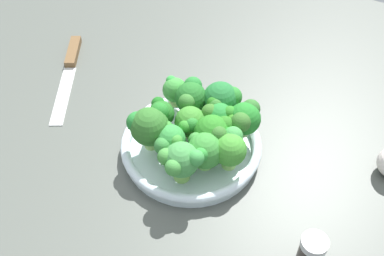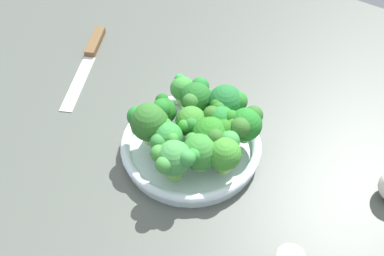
{
  "view_description": "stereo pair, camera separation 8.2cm",
  "coord_description": "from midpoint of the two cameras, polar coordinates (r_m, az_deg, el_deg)",
  "views": [
    {
      "loc": [
        27.72,
        -49.69,
        66.34
      ],
      "look_at": [
        3.71,
        0.3,
        6.11
      ],
      "focal_mm": 44.34,
      "sensor_mm": 36.0,
      "label": 1
    },
    {
      "loc": [
        34.81,
        -45.61,
        66.34
      ],
      "look_at": [
        3.71,
        0.3,
        6.11
      ],
      "focal_mm": 44.34,
      "sensor_mm": 36.0,
      "label": 2
    }
  ],
  "objects": [
    {
      "name": "broccoli_floret_2",
      "position": [
        0.85,
        0.82,
        3.28
      ],
      "size": [
        6.9,
        7.18,
        6.98
      ],
      "color": "#99CF65",
      "rests_on": "bowl"
    },
    {
      "name": "broccoli_floret_5",
      "position": [
        0.82,
        3.42,
        0.99
      ],
      "size": [
        5.81,
        7.69,
        6.89
      ],
      "color": "#A0CD6E",
      "rests_on": "bowl"
    },
    {
      "name": "ground_plane",
      "position": [
        0.88,
        -4.9,
        -2.74
      ],
      "size": [
        130.0,
        130.0,
        2.5
      ],
      "primitive_type": "cube",
      "color": "#4E534C"
    },
    {
      "name": "broccoli_floret_8",
      "position": [
        0.8,
        -0.12,
        -0.72
      ],
      "size": [
        7.24,
        6.38,
        6.98
      ],
      "color": "#94D564",
      "rests_on": "bowl"
    },
    {
      "name": "broccoli_floret_4",
      "position": [
        0.77,
        1.69,
        -2.46
      ],
      "size": [
        5.54,
        6.23,
        6.78
      ],
      "color": "#86BF56",
      "rests_on": "bowl"
    },
    {
      "name": "broccoli_floret_6",
      "position": [
        0.88,
        -4.73,
        4.39
      ],
      "size": [
        4.64,
        4.64,
        5.65
      ],
      "color": "#A2CA6D",
      "rests_on": "bowl"
    },
    {
      "name": "broccoli_floret_1",
      "position": [
        0.83,
        -6.45,
        1.68
      ],
      "size": [
        4.88,
        4.64,
        6.52
      ],
      "color": "#94CF61",
      "rests_on": "bowl"
    },
    {
      "name": "broccoli_floret_9",
      "position": [
        0.8,
        -8.11,
        0.16
      ],
      "size": [
        7.29,
        7.74,
        8.17
      ],
      "color": "#9ED669",
      "rests_on": "bowl"
    },
    {
      "name": "broccoli_floret_10",
      "position": [
        0.83,
        0.55,
        1.21
      ],
      "size": [
        6.2,
        5.11,
        6.15
      ],
      "color": "#86CB5A",
      "rests_on": "bowl"
    },
    {
      "name": "broccoli_floret_11",
      "position": [
        0.77,
        -1.6,
        -2.97
      ],
      "size": [
        6.5,
        6.77,
        6.82
      ],
      "color": "#81BD5E",
      "rests_on": "bowl"
    },
    {
      "name": "broccoli_floret_7",
      "position": [
        0.82,
        -3.1,
        0.47
      ],
      "size": [
        5.51,
        6.03,
        6.17
      ],
      "color": "#A0D162",
      "rests_on": "bowl"
    },
    {
      "name": "broccoli_floret_3",
      "position": [
        0.79,
        -5.69,
        -1.7
      ],
      "size": [
        5.2,
        6.19,
        6.46
      ],
      "color": "#92BE66",
      "rests_on": "bowl"
    },
    {
      "name": "broccoli_floret_0",
      "position": [
        0.86,
        -2.85,
        3.6
      ],
      "size": [
        5.86,
        7.61,
        6.76
      ],
      "color": "#9BCF64",
      "rests_on": "bowl"
    },
    {
      "name": "pepper_shaker",
      "position": [
        0.71,
        10.7,
        -15.13
      ],
      "size": [
        3.82,
        3.82,
        8.65
      ],
      "color": "#2A211F",
      "rests_on": "ground_plane"
    },
    {
      "name": "knife",
      "position": [
        1.07,
        -16.65,
        7.03
      ],
      "size": [
        13.93,
        24.91,
        1.5
      ],
      "color": "silver",
      "rests_on": "ground_plane"
    },
    {
      "name": "broccoli_floret_12",
      "position": [
        0.75,
        -4.5,
        -4.14
      ],
      "size": [
        7.35,
        6.8,
        7.53
      ],
      "color": "#7EBC52",
      "rests_on": "bowl"
    },
    {
      "name": "bowl",
      "position": [
        0.85,
        -2.75,
        -2.21
      ],
      "size": [
        25.23,
        25.23,
        3.11
      ],
      "color": "white",
      "rests_on": "ground_plane"
    }
  ]
}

